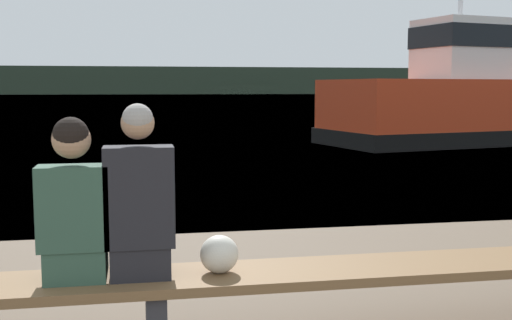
{
  "coord_description": "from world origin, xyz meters",
  "views": [
    {
      "loc": [
        -0.15,
        -0.72,
        1.59
      ],
      "look_at": [
        1.12,
        6.11,
        0.81
      ],
      "focal_mm": 45.0,
      "sensor_mm": 36.0,
      "label": 1
    }
  ],
  "objects_px": {
    "person_left": "(74,208)",
    "tugboat_red": "(456,104)",
    "person_right": "(139,204)",
    "shopping_bag": "(219,254)",
    "bench_main": "(155,288)"
  },
  "relations": [
    {
      "from": "person_left",
      "to": "tugboat_red",
      "type": "distance_m",
      "value": 16.28
    },
    {
      "from": "person_right",
      "to": "shopping_bag",
      "type": "distance_m",
      "value": 0.58
    },
    {
      "from": "person_left",
      "to": "bench_main",
      "type": "bearing_deg",
      "value": -0.33
    },
    {
      "from": "bench_main",
      "to": "person_left",
      "type": "distance_m",
      "value": 0.69
    },
    {
      "from": "tugboat_red",
      "to": "shopping_bag",
      "type": "bearing_deg",
      "value": 134.9
    },
    {
      "from": "shopping_bag",
      "to": "person_left",
      "type": "bearing_deg",
      "value": 179.99
    },
    {
      "from": "tugboat_red",
      "to": "bench_main",
      "type": "bearing_deg",
      "value": 133.73
    },
    {
      "from": "person_left",
      "to": "person_right",
      "type": "xyz_separation_m",
      "value": [
        0.38,
        -0.0,
        0.02
      ]
    },
    {
      "from": "bench_main",
      "to": "shopping_bag",
      "type": "xyz_separation_m",
      "value": [
        0.39,
        0.0,
        0.19
      ]
    },
    {
      "from": "bench_main",
      "to": "person_left",
      "type": "height_order",
      "value": "person_left"
    },
    {
      "from": "person_right",
      "to": "tugboat_red",
      "type": "xyz_separation_m",
      "value": [
        9.03,
        13.28,
        0.22
      ]
    },
    {
      "from": "person_right",
      "to": "shopping_bag",
      "type": "height_order",
      "value": "person_right"
    },
    {
      "from": "person_left",
      "to": "tugboat_red",
      "type": "relative_size",
      "value": 0.12
    },
    {
      "from": "bench_main",
      "to": "person_right",
      "type": "distance_m",
      "value": 0.53
    },
    {
      "from": "bench_main",
      "to": "person_right",
      "type": "relative_size",
      "value": 8.07
    }
  ]
}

